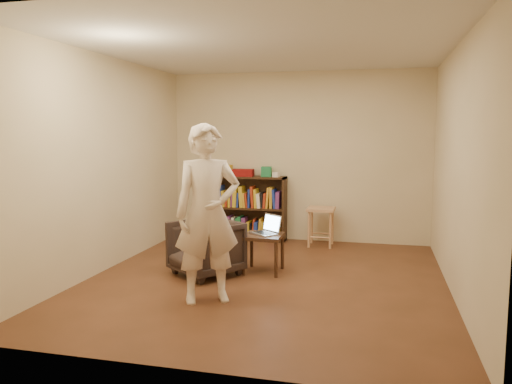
% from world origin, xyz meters
% --- Properties ---
extents(floor, '(4.50, 4.50, 0.00)m').
position_xyz_m(floor, '(0.00, 0.00, 0.00)').
color(floor, '#482917').
rests_on(floor, ground).
extents(ceiling, '(4.50, 4.50, 0.00)m').
position_xyz_m(ceiling, '(0.00, 0.00, 2.60)').
color(ceiling, silver).
rests_on(ceiling, wall_back).
extents(wall_back, '(4.00, 0.00, 4.00)m').
position_xyz_m(wall_back, '(0.00, 2.25, 1.30)').
color(wall_back, beige).
rests_on(wall_back, floor).
extents(wall_left, '(0.00, 4.50, 4.50)m').
position_xyz_m(wall_left, '(-2.00, 0.00, 1.30)').
color(wall_left, beige).
rests_on(wall_left, floor).
extents(wall_right, '(0.00, 4.50, 4.50)m').
position_xyz_m(wall_right, '(2.00, 0.00, 1.30)').
color(wall_right, beige).
rests_on(wall_right, floor).
extents(bookshelf, '(1.20, 0.30, 1.00)m').
position_xyz_m(bookshelf, '(-0.76, 2.09, 0.44)').
color(bookshelf, black).
rests_on(bookshelf, floor).
extents(box_yellow, '(0.21, 0.15, 0.17)m').
position_xyz_m(box_yellow, '(-1.13, 2.10, 1.09)').
color(box_yellow, gold).
rests_on(box_yellow, bookshelf).
extents(red_cloth, '(0.35, 0.27, 0.11)m').
position_xyz_m(red_cloth, '(-0.83, 2.07, 1.05)').
color(red_cloth, maroon).
rests_on(red_cloth, bookshelf).
extents(box_green, '(0.17, 0.17, 0.15)m').
position_xyz_m(box_green, '(-0.46, 2.10, 1.08)').
color(box_green, '#207846').
rests_on(box_green, bookshelf).
extents(box_white, '(0.11, 0.11, 0.07)m').
position_xyz_m(box_white, '(-0.30, 2.06, 1.04)').
color(box_white, white).
rests_on(box_white, bookshelf).
extents(stool, '(0.40, 0.40, 0.57)m').
position_xyz_m(stool, '(0.41, 1.90, 0.46)').
color(stool, tan).
rests_on(stool, floor).
extents(armchair, '(0.98, 0.98, 0.65)m').
position_xyz_m(armchair, '(-0.73, 0.04, 0.32)').
color(armchair, '#302420').
rests_on(armchair, floor).
extents(side_table, '(0.45, 0.45, 0.46)m').
position_xyz_m(side_table, '(-0.10, 0.33, 0.38)').
color(side_table, black).
rests_on(side_table, floor).
extents(laptop, '(0.40, 0.40, 0.23)m').
position_xyz_m(laptop, '(-0.06, 0.39, 0.52)').
color(laptop, silver).
rests_on(laptop, side_table).
extents(person, '(0.77, 0.68, 1.77)m').
position_xyz_m(person, '(-0.40, -0.81, 0.88)').
color(person, beige).
rests_on(person, floor).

